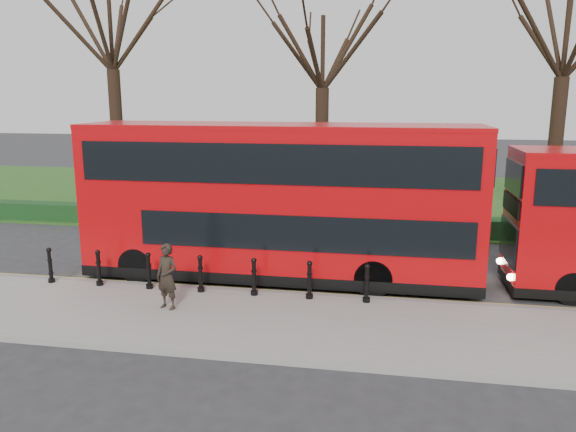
# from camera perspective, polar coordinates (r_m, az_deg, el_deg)

# --- Properties ---
(ground) EXTENTS (120.00, 120.00, 0.00)m
(ground) POSITION_cam_1_polar(r_m,az_deg,el_deg) (17.27, -7.32, -6.58)
(ground) COLOR #28282B
(ground) RESTS_ON ground
(pavement) EXTENTS (60.00, 4.00, 0.15)m
(pavement) POSITION_cam_1_polar(r_m,az_deg,el_deg) (14.60, -10.89, -9.98)
(pavement) COLOR gray
(pavement) RESTS_ON ground
(kerb) EXTENTS (60.00, 0.25, 0.16)m
(kerb) POSITION_cam_1_polar(r_m,az_deg,el_deg) (16.35, -8.38, -7.43)
(kerb) COLOR slate
(kerb) RESTS_ON ground
(grass_verge) EXTENTS (60.00, 18.00, 0.06)m
(grass_verge) POSITION_cam_1_polar(r_m,az_deg,el_deg) (31.47, 0.82, 2.12)
(grass_verge) COLOR #244818
(grass_verge) RESTS_ON ground
(hedge) EXTENTS (60.00, 0.90, 0.80)m
(hedge) POSITION_cam_1_polar(r_m,az_deg,el_deg) (23.50, -2.42, -0.43)
(hedge) COLOR black
(hedge) RESTS_ON ground
(yellow_line_outer) EXTENTS (60.00, 0.10, 0.01)m
(yellow_line_outer) POSITION_cam_1_polar(r_m,az_deg,el_deg) (16.64, -8.05, -7.32)
(yellow_line_outer) COLOR yellow
(yellow_line_outer) RESTS_ON ground
(yellow_line_inner) EXTENTS (60.00, 0.10, 0.01)m
(yellow_line_inner) POSITION_cam_1_polar(r_m,az_deg,el_deg) (16.82, -7.83, -7.09)
(yellow_line_inner) COLOR yellow
(yellow_line_inner) RESTS_ON ground
(tree_left) EXTENTS (7.82, 7.82, 12.21)m
(tree_left) POSITION_cam_1_polar(r_m,az_deg,el_deg) (28.89, -17.63, 18.31)
(tree_left) COLOR black
(tree_left) RESTS_ON ground
(tree_mid) EXTENTS (6.80, 6.80, 10.63)m
(tree_mid) POSITION_cam_1_polar(r_m,az_deg,el_deg) (25.85, 3.57, 17.03)
(tree_mid) COLOR black
(tree_mid) RESTS_ON ground
(tree_right) EXTENTS (7.30, 7.30, 11.40)m
(tree_right) POSITION_cam_1_polar(r_m,az_deg,el_deg) (26.66, 26.50, 16.91)
(tree_right) COLOR black
(tree_right) RESTS_ON ground
(bollard_row) EXTENTS (9.33, 0.15, 1.00)m
(bollard_row) POSITION_cam_1_polar(r_m,az_deg,el_deg) (15.86, -8.88, -5.88)
(bollard_row) COLOR black
(bollard_row) RESTS_ON pavement
(bus_lead) EXTENTS (11.79, 2.71, 4.69)m
(bus_lead) POSITION_cam_1_polar(r_m,az_deg,el_deg) (16.88, -0.87, 1.38)
(bus_lead) COLOR #B3060A
(bus_lead) RESTS_ON ground
(pedestrian) EXTENTS (0.72, 0.58, 1.71)m
(pedestrian) POSITION_cam_1_polar(r_m,az_deg,el_deg) (14.69, -12.19, -6.02)
(pedestrian) COLOR black
(pedestrian) RESTS_ON pavement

